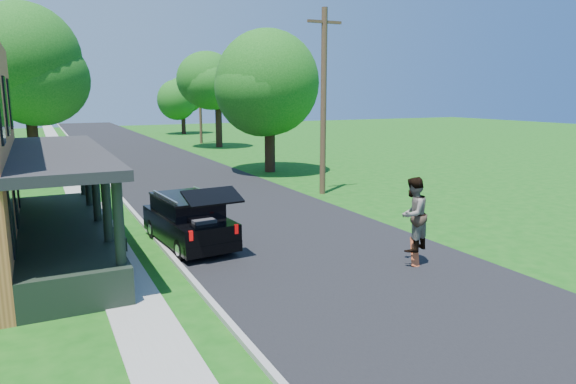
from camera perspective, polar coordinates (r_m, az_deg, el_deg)
name	(u,v)px	position (r m, az deg, el deg)	size (l,w,h in m)	color
ground	(366,281)	(13.52, 8.67, -9.73)	(140.00, 140.00, 0.00)	#114D0F
street	(174,174)	(31.56, -12.51, 2.00)	(8.00, 120.00, 0.02)	black
curb	(103,179)	(30.87, -19.83, 1.42)	(0.15, 120.00, 0.12)	#969691
sidewalk	(74,181)	(30.74, -22.69, 1.19)	(1.30, 120.00, 0.03)	gray
black_suv	(189,220)	(16.49, -10.98, -3.12)	(2.07, 4.60, 2.09)	black
skateboarder	(413,214)	(14.47, 13.70, -2.43)	(1.24, 1.12, 2.07)	black
skateboard	(415,253)	(14.97, 13.89, -6.61)	(0.58, 0.61, 0.75)	#99320D
tree_left_mid	(25,64)	(32.21, -27.19, 12.55)	(7.28, 7.05, 9.65)	black
tree_right_near	(268,76)	(31.33, -2.18, 12.73)	(6.82, 6.81, 9.18)	black
tree_right_mid	(217,76)	(46.61, -7.88, 12.65)	(7.80, 7.96, 9.57)	black
tree_right_far	(182,94)	(62.71, -11.70, 10.59)	(6.11, 5.85, 7.19)	black
utility_pole_near	(324,100)	(24.26, 3.97, 10.14)	(1.71, 0.29, 8.55)	#4C3B23
utility_pole_far	(200,97)	(50.03, -9.75, 10.34)	(1.66, 0.28, 8.49)	#4C3B23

